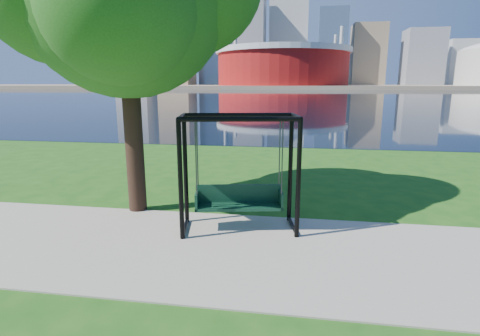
# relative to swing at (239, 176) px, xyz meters

# --- Properties ---
(ground) EXTENTS (900.00, 900.00, 0.00)m
(ground) POSITION_rel_swing_xyz_m (0.04, -0.63, -1.26)
(ground) COLOR #1E5114
(ground) RESTS_ON ground
(path) EXTENTS (120.00, 4.00, 0.03)m
(path) POSITION_rel_swing_xyz_m (0.04, -1.13, -1.25)
(path) COLOR #9E937F
(path) RESTS_ON ground
(river) EXTENTS (900.00, 180.00, 0.02)m
(river) POSITION_rel_swing_xyz_m (0.04, 101.37, -1.25)
(river) COLOR black
(river) RESTS_ON ground
(far_bank) EXTENTS (900.00, 228.00, 2.00)m
(far_bank) POSITION_rel_swing_xyz_m (0.04, 305.37, -0.26)
(far_bank) COLOR #937F60
(far_bank) RESTS_ON ground
(stadium) EXTENTS (83.00, 83.00, 32.00)m
(stadium) POSITION_rel_swing_xyz_m (-9.96, 234.37, 12.96)
(stadium) COLOR maroon
(stadium) RESTS_ON far_bank
(skyline) EXTENTS (392.00, 66.00, 96.50)m
(skyline) POSITION_rel_swing_xyz_m (-4.23, 318.76, 34.63)
(skyline) COLOR gray
(skyline) RESTS_ON far_bank
(swing) EXTENTS (2.72, 1.57, 2.61)m
(swing) POSITION_rel_swing_xyz_m (0.00, 0.00, 0.00)
(swing) COLOR black
(swing) RESTS_ON ground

